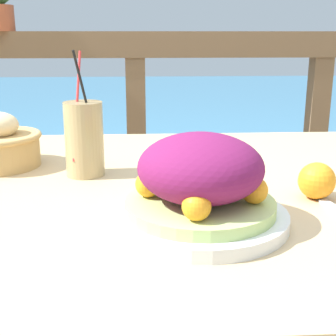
{
  "coord_description": "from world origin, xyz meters",
  "views": [
    {
      "loc": [
        0.02,
        -0.85,
        0.99
      ],
      "look_at": [
        0.06,
        -0.09,
        0.77
      ],
      "focal_mm": 50.0,
      "sensor_mm": 36.0,
      "label": 1
    }
  ],
  "objects": [
    {
      "name": "patio_table",
      "position": [
        0.0,
        0.0,
        0.63
      ],
      "size": [
        1.22,
        0.94,
        0.71
      ],
      "color": "tan",
      "rests_on": "ground_plane"
    },
    {
      "name": "railing_fence",
      "position": [
        0.0,
        0.87,
        0.69
      ],
      "size": [
        2.8,
        0.08,
        1.0
      ],
      "color": "brown",
      "rests_on": "ground_plane"
    },
    {
      "name": "sea_backdrop",
      "position": [
        0.0,
        3.37,
        0.22
      ],
      "size": [
        12.0,
        4.0,
        0.45
      ],
      "color": "teal",
      "rests_on": "ground_plane"
    },
    {
      "name": "salad_plate",
      "position": [
        0.11,
        -0.19,
        0.77
      ],
      "size": [
        0.27,
        0.27,
        0.14
      ],
      "color": "silver",
      "rests_on": "patio_table"
    },
    {
      "name": "drink_glass",
      "position": [
        -0.1,
        0.07,
        0.79
      ],
      "size": [
        0.08,
        0.08,
        0.25
      ],
      "color": "tan",
      "rests_on": "patio_table"
    },
    {
      "name": "orange_near_glass",
      "position": [
        0.32,
        -0.09,
        0.74
      ],
      "size": [
        0.06,
        0.06,
        0.06
      ],
      "color": "orange",
      "rests_on": "patio_table"
    }
  ]
}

